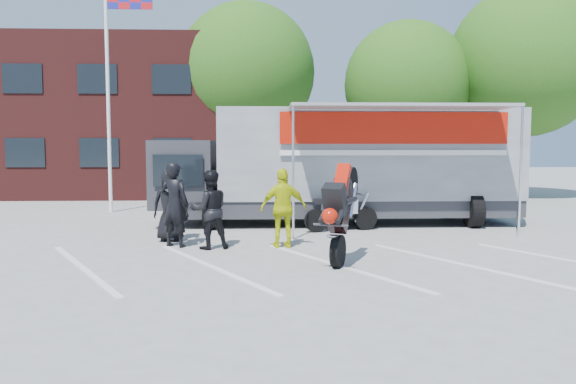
{
  "coord_description": "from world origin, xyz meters",
  "views": [
    {
      "loc": [
        -1.2,
        -9.46,
        2.26
      ],
      "look_at": [
        -0.71,
        2.31,
        1.3
      ],
      "focal_mm": 35.0,
      "sensor_mm": 36.0,
      "label": 1
    }
  ],
  "objects": [
    {
      "name": "ground",
      "position": [
        0.0,
        0.0,
        0.0
      ],
      "size": [
        100.0,
        100.0,
        0.0
      ],
      "primitive_type": "plane",
      "color": "#9F9F9A",
      "rests_on": "ground"
    },
    {
      "name": "parking_bay_lines",
      "position": [
        0.0,
        1.0,
        0.01
      ],
      "size": [
        18.09,
        13.33,
        0.01
      ],
      "primitive_type": "cube",
      "rotation": [
        0.0,
        0.0,
        0.52
      ],
      "color": "white",
      "rests_on": "ground"
    },
    {
      "name": "office_building",
      "position": [
        -10.0,
        18.0,
        3.5
      ],
      "size": [
        18.0,
        8.0,
        7.0
      ],
      "primitive_type": "cube",
      "color": "#4F1B19",
      "rests_on": "ground"
    },
    {
      "name": "flagpole",
      "position": [
        -6.24,
        10.0,
        5.05
      ],
      "size": [
        1.61,
        0.12,
        8.0
      ],
      "color": "white",
      "rests_on": "ground"
    },
    {
      "name": "tree_left",
      "position": [
        -2.0,
        16.0,
        5.57
      ],
      "size": [
        6.12,
        6.12,
        8.64
      ],
      "color": "#382314",
      "rests_on": "ground"
    },
    {
      "name": "tree_mid",
      "position": [
        5.0,
        15.0,
        4.94
      ],
      "size": [
        5.44,
        5.44,
        7.68
      ],
      "color": "#382314",
      "rests_on": "ground"
    },
    {
      "name": "tree_right",
      "position": [
        10.0,
        14.5,
        5.88
      ],
      "size": [
        6.46,
        6.46,
        9.12
      ],
      "color": "#382314",
      "rests_on": "ground"
    },
    {
      "name": "transporter_truck",
      "position": [
        1.29,
        6.81,
        0.0
      ],
      "size": [
        10.45,
        5.04,
        3.32
      ],
      "primitive_type": null,
      "rotation": [
        0.0,
        0.0,
        0.0
      ],
      "color": "#9B9FA4",
      "rests_on": "ground"
    },
    {
      "name": "parked_motorcycle",
      "position": [
        0.84,
        5.33,
        0.0
      ],
      "size": [
        2.2,
        1.2,
        1.09
      ],
      "primitive_type": null,
      "rotation": [
        0.0,
        0.0,
        1.83
      ],
      "color": "silver",
      "rests_on": "ground"
    },
    {
      "name": "stunt_bike_rider",
      "position": [
        0.43,
        1.45,
        0.0
      ],
      "size": [
        1.47,
        1.96,
        2.08
      ],
      "primitive_type": null,
      "rotation": [
        0.0,
        0.0,
        -0.41
      ],
      "color": "black",
      "rests_on": "ground"
    },
    {
      "name": "spectator_leather_a",
      "position": [
        -3.45,
        3.92,
        0.87
      ],
      "size": [
        0.86,
        0.58,
        1.73
      ],
      "primitive_type": "imported",
      "rotation": [
        0.0,
        0.0,
        3.11
      ],
      "color": "black",
      "rests_on": "ground"
    },
    {
      "name": "spectator_leather_b",
      "position": [
        -3.22,
        3.15,
        0.96
      ],
      "size": [
        0.82,
        0.7,
        1.92
      ],
      "primitive_type": "imported",
      "rotation": [
        0.0,
        0.0,
        2.73
      ],
      "color": "black",
      "rests_on": "ground"
    },
    {
      "name": "spectator_leather_c",
      "position": [
        -2.41,
        2.87,
        0.87
      ],
      "size": [
        0.99,
        0.86,
        1.74
      ],
      "primitive_type": "imported",
      "rotation": [
        0.0,
        0.0,
        3.42
      ],
      "color": "black",
      "rests_on": "ground"
    },
    {
      "name": "spectator_hivis",
      "position": [
        -0.78,
        2.96,
        0.89
      ],
      "size": [
        1.09,
        0.6,
        1.77
      ],
      "primitive_type": "imported",
      "rotation": [
        0.0,
        0.0,
        3.3
      ],
      "color": "#CCD80B",
      "rests_on": "ground"
    }
  ]
}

